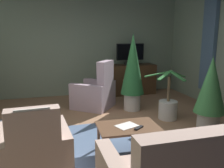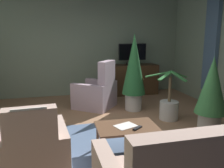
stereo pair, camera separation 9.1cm
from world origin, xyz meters
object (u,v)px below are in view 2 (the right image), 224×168
at_px(tv_remote, 137,128).
at_px(folded_newspaper, 126,126).
at_px(television, 132,54).
at_px(cat, 43,119).
at_px(armchair_near_window, 97,93).
at_px(potted_plant_on_hearth_side, 169,108).
at_px(potted_plant_tall_palm_by_window, 212,91).
at_px(tv_cabinet, 131,80).
at_px(coffee_table, 127,129).
at_px(potted_plant_leafy_by_curtain, 134,69).
at_px(armchair_by_fireplace, 33,153).

height_order(tv_remote, folded_newspaper, tv_remote).
bearing_deg(television, cat, -143.59).
bearing_deg(armchair_near_window, potted_plant_on_hearth_side, -42.35).
bearing_deg(armchair_near_window, television, 39.30).
height_order(tv_remote, armchair_near_window, armchair_near_window).
height_order(folded_newspaper, potted_plant_tall_palm_by_window, potted_plant_tall_palm_by_window).
distance_m(television, tv_remote, 3.74).
bearing_deg(tv_cabinet, potted_plant_on_hearth_side, -88.62).
height_order(tv_cabinet, coffee_table, tv_cabinet).
bearing_deg(tv_cabinet, potted_plant_tall_palm_by_window, -80.58).
xyz_separation_m(television, potted_plant_tall_palm_by_window, (0.49, -2.88, -0.43)).
bearing_deg(coffee_table, tv_cabinet, 70.04).
bearing_deg(potted_plant_leafy_by_curtain, armchair_near_window, 153.57).
relative_size(tv_remote, potted_plant_on_hearth_side, 0.17).
relative_size(tv_remote, folded_newspaper, 0.57).
height_order(armchair_by_fireplace, cat, armchair_by_fireplace).
bearing_deg(potted_plant_on_hearth_side, armchair_near_window, 137.65).
bearing_deg(folded_newspaper, potted_plant_tall_palm_by_window, -5.74).
xyz_separation_m(armchair_by_fireplace, cat, (0.08, 1.82, -0.21)).
distance_m(tv_remote, armchair_near_window, 2.49).
xyz_separation_m(tv_remote, armchair_near_window, (-0.10, 2.49, -0.10)).
relative_size(tv_remote, potted_plant_tall_palm_by_window, 0.13).
bearing_deg(tv_remote, coffee_table, 93.73).
bearing_deg(television, potted_plant_on_hearth_side, -88.59).
xyz_separation_m(potted_plant_tall_palm_by_window, cat, (-2.93, 1.08, -0.64)).
bearing_deg(potted_plant_on_hearth_side, potted_plant_tall_palm_by_window, -58.90).
height_order(armchair_near_window, potted_plant_tall_palm_by_window, potted_plant_tall_palm_by_window).
height_order(coffee_table, potted_plant_tall_palm_by_window, potted_plant_tall_palm_by_window).
xyz_separation_m(television, cat, (-2.44, -1.80, -1.07)).
distance_m(tv_cabinet, television, 0.77).
xyz_separation_m(coffee_table, potted_plant_leafy_by_curtain, (0.79, 1.96, 0.57)).
xyz_separation_m(tv_cabinet, potted_plant_leafy_by_curtain, (-0.44, -1.44, 0.55)).
distance_m(tv_cabinet, potted_plant_tall_palm_by_window, 3.00).
bearing_deg(coffee_table, tv_remote, -50.30).
bearing_deg(folded_newspaper, cat, 106.82).
xyz_separation_m(tv_cabinet, armchair_by_fireplace, (-2.52, -3.67, -0.09)).
bearing_deg(tv_remote, television, 36.17).
relative_size(folded_newspaper, cat, 0.50).
bearing_deg(cat, coffee_table, -52.11).
xyz_separation_m(tv_cabinet, television, (0.00, -0.05, 0.77)).
bearing_deg(armchair_by_fireplace, potted_plant_leafy_by_curtain, 46.99).
relative_size(potted_plant_leafy_by_curtain, potted_plant_on_hearth_side, 1.72).
distance_m(tv_remote, folded_newspaper, 0.19).
distance_m(potted_plant_leafy_by_curtain, cat, 2.21).
height_order(television, potted_plant_on_hearth_side, television).
height_order(television, cat, television).
bearing_deg(cat, tv_remote, -51.96).
xyz_separation_m(tv_cabinet, armchair_near_window, (-1.22, -1.05, -0.06)).
bearing_deg(armchair_near_window, folded_newspaper, -90.76).
height_order(armchair_by_fireplace, potted_plant_on_hearth_side, potted_plant_on_hearth_side).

